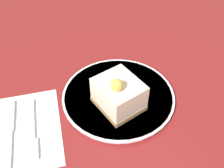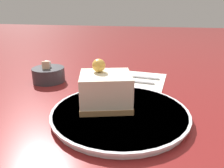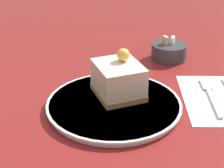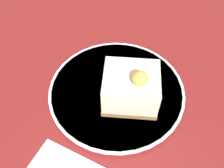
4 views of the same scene
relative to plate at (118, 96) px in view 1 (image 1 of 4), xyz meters
name	(u,v)px [view 1 (image 1 of 4)]	position (x,y,z in m)	size (l,w,h in m)	color
ground_plane	(128,93)	(-0.03, -0.01, -0.01)	(4.00, 4.00, 0.00)	maroon
plate	(118,96)	(0.00, 0.00, 0.00)	(0.28, 0.28, 0.01)	white
cake_slice	(119,94)	(0.01, 0.03, 0.04)	(0.12, 0.13, 0.10)	#9E7547
napkin	(22,130)	(0.24, 0.01, -0.01)	(0.19, 0.24, 0.00)	white
fork	(33,132)	(0.22, 0.03, 0.00)	(0.04, 0.17, 0.00)	silver
knife	(11,125)	(0.26, -0.01, 0.00)	(0.03, 0.18, 0.00)	silver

